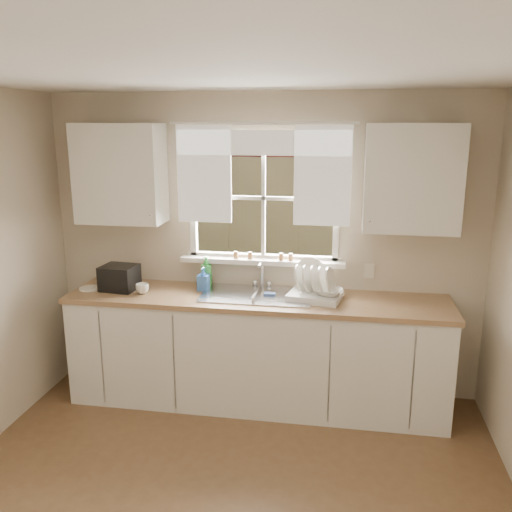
% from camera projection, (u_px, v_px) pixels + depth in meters
% --- Properties ---
extents(room_walls, '(3.62, 4.02, 2.50)m').
position_uv_depth(room_walls, '(195.00, 344.00, 2.55)').
color(room_walls, beige).
rests_on(room_walls, ground).
extents(ceiling, '(3.60, 4.00, 0.02)m').
position_uv_depth(ceiling, '(192.00, 63.00, 2.31)').
color(ceiling, silver).
rests_on(ceiling, room_walls).
extents(window, '(1.38, 0.16, 1.06)m').
position_uv_depth(window, '(263.00, 218.00, 4.47)').
color(window, white).
rests_on(window, room_walls).
extents(curtains, '(1.50, 0.03, 0.81)m').
position_uv_depth(curtains, '(262.00, 164.00, 4.31)').
color(curtains, white).
rests_on(curtains, room_walls).
extents(base_cabinets, '(3.00, 0.62, 0.87)m').
position_uv_depth(base_cabinets, '(257.00, 352.00, 4.41)').
color(base_cabinets, silver).
rests_on(base_cabinets, ground).
extents(countertop, '(3.04, 0.65, 0.04)m').
position_uv_depth(countertop, '(257.00, 299.00, 4.30)').
color(countertop, '#95704A').
rests_on(countertop, base_cabinets).
extents(upper_cabinet_left, '(0.70, 0.33, 0.80)m').
position_uv_depth(upper_cabinet_left, '(120.00, 174.00, 4.40)').
color(upper_cabinet_left, silver).
rests_on(upper_cabinet_left, room_walls).
extents(upper_cabinet_right, '(0.70, 0.33, 0.80)m').
position_uv_depth(upper_cabinet_right, '(412.00, 178.00, 4.03)').
color(upper_cabinet_right, silver).
rests_on(upper_cabinet_right, room_walls).
extents(wall_outlet, '(0.08, 0.01, 0.12)m').
position_uv_depth(wall_outlet, '(369.00, 271.00, 4.41)').
color(wall_outlet, beige).
rests_on(wall_outlet, room_walls).
extents(sill_jars, '(0.50, 0.04, 0.06)m').
position_uv_depth(sill_jars, '(264.00, 256.00, 4.48)').
color(sill_jars, brown).
rests_on(sill_jars, window).
extents(backyard, '(20.00, 10.00, 6.13)m').
position_uv_depth(backyard, '(347.00, 56.00, 10.04)').
color(backyard, '#335421').
rests_on(backyard, ground).
extents(sink, '(0.88, 0.52, 0.40)m').
position_uv_depth(sink, '(257.00, 304.00, 4.35)').
color(sink, '#B7B7BC').
rests_on(sink, countertop).
extents(dish_rack, '(0.45, 0.37, 0.30)m').
position_uv_depth(dish_rack, '(315.00, 289.00, 4.22)').
color(dish_rack, white).
rests_on(dish_rack, countertop).
extents(bowl, '(0.23, 0.23, 0.05)m').
position_uv_depth(bowl, '(329.00, 292.00, 4.16)').
color(bowl, silver).
rests_on(bowl, dish_rack).
extents(soap_bottle_a, '(0.13, 0.13, 0.26)m').
position_uv_depth(soap_bottle_a, '(206.00, 272.00, 4.53)').
color(soap_bottle_a, '#2C8735').
rests_on(soap_bottle_a, countertop).
extents(soap_bottle_b, '(0.09, 0.09, 0.19)m').
position_uv_depth(soap_bottle_b, '(203.00, 279.00, 4.44)').
color(soap_bottle_b, '#2E61AE').
rests_on(soap_bottle_b, countertop).
extents(soap_bottle_c, '(0.14, 0.14, 0.15)m').
position_uv_depth(soap_bottle_c, '(131.00, 277.00, 4.58)').
color(soap_bottle_c, '#F1E4C6').
rests_on(soap_bottle_c, countertop).
extents(saucer, '(0.18, 0.18, 0.01)m').
position_uv_depth(saucer, '(90.00, 288.00, 4.49)').
color(saucer, white).
rests_on(saucer, countertop).
extents(cup, '(0.12, 0.12, 0.08)m').
position_uv_depth(cup, '(142.00, 289.00, 4.37)').
color(cup, silver).
rests_on(cup, countertop).
extents(black_appliance, '(0.30, 0.27, 0.20)m').
position_uv_depth(black_appliance, '(120.00, 278.00, 4.46)').
color(black_appliance, black).
rests_on(black_appliance, countertop).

